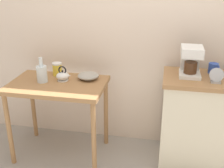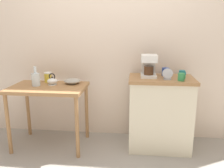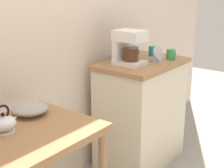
{
  "view_description": "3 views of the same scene",
  "coord_description": "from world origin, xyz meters",
  "px_view_note": "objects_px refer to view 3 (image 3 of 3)",
  "views": [
    {
      "loc": [
        0.25,
        -2.34,
        1.76
      ],
      "look_at": [
        -0.2,
        -0.07,
        0.81
      ],
      "focal_mm": 45.97,
      "sensor_mm": 36.0,
      "label": 1
    },
    {
      "loc": [
        0.31,
        -2.6,
        1.45
      ],
      "look_at": [
        0.04,
        0.0,
        0.8
      ],
      "focal_mm": 37.14,
      "sensor_mm": 36.0,
      "label": 2
    },
    {
      "loc": [
        -1.55,
        -1.28,
        1.47
      ],
      "look_at": [
        0.05,
        -0.05,
        0.85
      ],
      "focal_mm": 52.63,
      "sensor_mm": 36.0,
      "label": 3
    }
  ],
  "objects_px": {
    "mug_dark_teal": "(153,51)",
    "bowl_stoneware": "(30,109)",
    "teakettle": "(4,123)",
    "mug_blue": "(133,52)",
    "mug_tall_green": "(171,54)",
    "coffee_maker": "(128,46)",
    "table_clock": "(158,55)"
  },
  "relations": [
    {
      "from": "coffee_maker",
      "to": "table_clock",
      "type": "distance_m",
      "value": 0.26
    },
    {
      "from": "coffee_maker",
      "to": "mug_tall_green",
      "type": "xyz_separation_m",
      "value": [
        0.35,
        -0.19,
        -0.1
      ]
    },
    {
      "from": "mug_blue",
      "to": "mug_tall_green",
      "type": "bearing_deg",
      "value": -63.36
    },
    {
      "from": "teakettle",
      "to": "bowl_stoneware",
      "type": "bearing_deg",
      "value": 19.71
    },
    {
      "from": "mug_dark_teal",
      "to": "table_clock",
      "type": "relative_size",
      "value": 0.63
    },
    {
      "from": "bowl_stoneware",
      "to": "mug_tall_green",
      "type": "xyz_separation_m",
      "value": [
        1.27,
        -0.2,
        0.12
      ]
    },
    {
      "from": "table_clock",
      "to": "mug_tall_green",
      "type": "bearing_deg",
      "value": -14.59
    },
    {
      "from": "bowl_stoneware",
      "to": "mug_blue",
      "type": "relative_size",
      "value": 2.18
    },
    {
      "from": "bowl_stoneware",
      "to": "mug_tall_green",
      "type": "bearing_deg",
      "value": -8.84
    },
    {
      "from": "mug_dark_teal",
      "to": "mug_tall_green",
      "type": "height_order",
      "value": "mug_tall_green"
    },
    {
      "from": "mug_blue",
      "to": "table_clock",
      "type": "distance_m",
      "value": 0.24
    },
    {
      "from": "teakettle",
      "to": "mug_dark_teal",
      "type": "bearing_deg",
      "value": 2.85
    },
    {
      "from": "teakettle",
      "to": "mug_blue",
      "type": "distance_m",
      "value": 1.38
    },
    {
      "from": "mug_dark_teal",
      "to": "table_clock",
      "type": "xyz_separation_m",
      "value": [
        -0.19,
        -0.16,
        0.02
      ]
    },
    {
      "from": "mug_dark_teal",
      "to": "bowl_stoneware",
      "type": "bearing_deg",
      "value": 179.85
    },
    {
      "from": "coffee_maker",
      "to": "mug_blue",
      "type": "xyz_separation_m",
      "value": [
        0.21,
        0.09,
        -0.1
      ]
    },
    {
      "from": "mug_blue",
      "to": "teakettle",
      "type": "bearing_deg",
      "value": -173.53
    },
    {
      "from": "mug_tall_green",
      "to": "table_clock",
      "type": "height_order",
      "value": "table_clock"
    },
    {
      "from": "bowl_stoneware",
      "to": "table_clock",
      "type": "distance_m",
      "value": 1.15
    },
    {
      "from": "coffee_maker",
      "to": "mug_dark_teal",
      "type": "relative_size",
      "value": 3.26
    },
    {
      "from": "mug_blue",
      "to": "mug_tall_green",
      "type": "distance_m",
      "value": 0.3
    },
    {
      "from": "teakettle",
      "to": "mug_tall_green",
      "type": "xyz_separation_m",
      "value": [
        1.5,
        -0.12,
        0.11
      ]
    },
    {
      "from": "mug_tall_green",
      "to": "table_clock",
      "type": "bearing_deg",
      "value": 165.41
    },
    {
      "from": "mug_blue",
      "to": "mug_dark_teal",
      "type": "distance_m",
      "value": 0.2
    },
    {
      "from": "mug_blue",
      "to": "mug_dark_teal",
      "type": "xyz_separation_m",
      "value": [
        0.18,
        -0.08,
        -0.01
      ]
    },
    {
      "from": "table_clock",
      "to": "teakettle",
      "type": "bearing_deg",
      "value": 176.6
    },
    {
      "from": "mug_dark_teal",
      "to": "mug_blue",
      "type": "bearing_deg",
      "value": 156.73
    },
    {
      "from": "mug_tall_green",
      "to": "table_clock",
      "type": "distance_m",
      "value": 0.15
    },
    {
      "from": "mug_blue",
      "to": "mug_tall_green",
      "type": "xyz_separation_m",
      "value": [
        0.14,
        -0.27,
        -0.0
      ]
    },
    {
      "from": "bowl_stoneware",
      "to": "mug_dark_teal",
      "type": "xyz_separation_m",
      "value": [
        1.32,
        -0.0,
        0.12
      ]
    },
    {
      "from": "teakettle",
      "to": "table_clock",
      "type": "bearing_deg",
      "value": -3.4
    },
    {
      "from": "coffee_maker",
      "to": "table_clock",
      "type": "relative_size",
      "value": 2.06
    }
  ]
}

